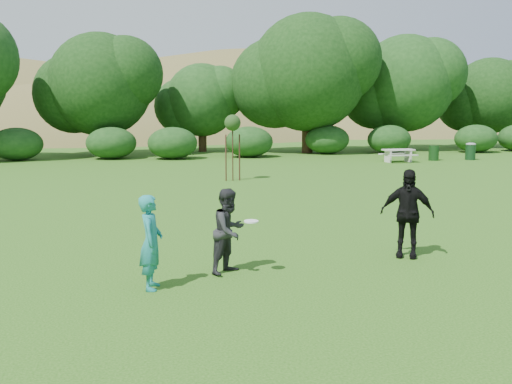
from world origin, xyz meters
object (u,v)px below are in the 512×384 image
player_black (407,213)px  trash_can_lidded (470,151)px  player_grey (229,231)px  sapling (233,125)px  player_teal (151,242)px  picnic_table (398,153)px  trash_can_near (434,153)px

player_black → trash_can_lidded: (15.27, 19.98, -0.39)m
player_grey → sapling: 14.13m
player_teal → picnic_table: bearing=-26.3°
trash_can_near → trash_can_lidded: size_ratio=0.86×
player_grey → player_black: bearing=-36.4°
trash_can_lidded → trash_can_near: bearing=176.3°
trash_can_near → sapling: bearing=-154.2°
player_teal → player_grey: size_ratio=1.02×
player_teal → player_grey: 1.63m
player_teal → trash_can_lidded: size_ratio=1.57×
player_grey → player_black: (3.83, 0.24, 0.12)m
player_grey → picnic_table: player_grey is taller
player_grey → player_black: size_ratio=0.87×
player_teal → picnic_table: size_ratio=0.91×
player_teal → trash_can_lidded: 29.32m
trash_can_near → picnic_table: (-2.61, -0.48, 0.07)m
player_grey → sapling: size_ratio=0.57×
player_black → sapling: sapling is taller
player_teal → sapling: size_ratio=0.58×
player_grey → trash_can_near: 26.34m
player_grey → sapling: bearing=37.9°
sapling → picnic_table: size_ratio=1.58×
trash_can_near → picnic_table: size_ratio=0.50×
player_black → picnic_table: player_black is taller
trash_can_near → trash_can_lidded: (2.41, -0.16, 0.09)m
picnic_table → sapling: bearing=-151.1°
sapling → trash_can_lidded: 17.53m
player_teal → picnic_table: (15.57, 20.53, -0.30)m
player_grey → trash_can_lidded: bearing=6.6°
sapling → player_teal: bearing=-107.1°
player_teal → player_black: bearing=-69.7°
player_black → trash_can_near: 23.89m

